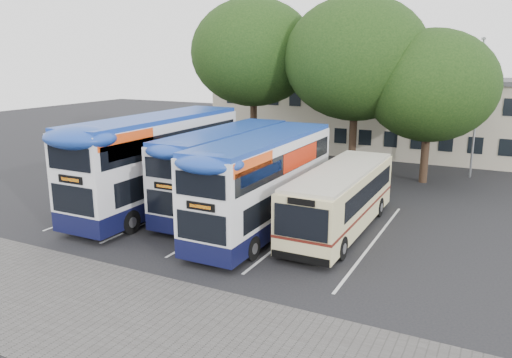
{
  "coord_description": "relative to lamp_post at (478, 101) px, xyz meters",
  "views": [
    {
      "loc": [
        7.93,
        -15.49,
        7.81
      ],
      "look_at": [
        -2.48,
        5.0,
        2.2
      ],
      "focal_mm": 35.0,
      "sensor_mm": 36.0,
      "label": 1
    }
  ],
  "objects": [
    {
      "name": "bus_dd_right",
      "position": [
        -7.71,
        -15.6,
        -2.66
      ],
      "size": [
        2.56,
        10.58,
        4.41
      ],
      "color": "#0E1135",
      "rests_on": "ground"
    },
    {
      "name": "depot_building",
      "position": [
        -6.0,
        7.02,
        -1.93
      ],
      "size": [
        32.4,
        8.4,
        6.2
      ],
      "color": "#C4B39E",
      "rests_on": "ground"
    },
    {
      "name": "bay_lines",
      "position": [
        -9.75,
        -14.97,
        -5.08
      ],
      "size": [
        14.12,
        11.0,
        0.01
      ],
      "color": "silver",
      "rests_on": "ground"
    },
    {
      "name": "ground",
      "position": [
        -6.0,
        -19.97,
        -5.08
      ],
      "size": [
        120.0,
        120.0,
        0.0
      ],
      "primitive_type": "plane",
      "color": "black",
      "rests_on": "ground"
    },
    {
      "name": "bus_single",
      "position": [
        -4.55,
        -14.07,
        -3.43
      ],
      "size": [
        2.5,
        9.81,
        2.92
      ],
      "color": "beige",
      "rests_on": "ground"
    },
    {
      "name": "bus_dd_left",
      "position": [
        -14.18,
        -14.99,
        -2.38
      ],
      "size": [
        2.85,
        11.77,
        4.91
      ],
      "color": "#0E1135",
      "rests_on": "ground"
    },
    {
      "name": "tree_mid",
      "position": [
        -7.29,
        -2.95,
        2.65
      ],
      "size": [
        9.4,
        9.4,
        11.74
      ],
      "color": "black",
      "rests_on": "ground"
    },
    {
      "name": "paving_strip",
      "position": [
        -8.0,
        -24.97,
        -5.08
      ],
      "size": [
        40.0,
        6.0,
        0.01
      ],
      "primitive_type": "cube",
      "color": "#595654",
      "rests_on": "ground"
    },
    {
      "name": "tree_left",
      "position": [
        -14.81,
        -2.91,
        3.06
      ],
      "size": [
        8.92,
        8.92,
        11.94
      ],
      "color": "black",
      "rests_on": "ground"
    },
    {
      "name": "bus_dd_mid",
      "position": [
        -10.87,
        -13.72,
        -2.75
      ],
      "size": [
        2.47,
        10.18,
        4.24
      ],
      "color": "#0E1135",
      "rests_on": "ground"
    },
    {
      "name": "tree_right",
      "position": [
        -2.6,
        -2.83,
        1.04
      ],
      "size": [
        8.12,
        8.12,
        9.58
      ],
      "color": "black",
      "rests_on": "ground"
    },
    {
      "name": "lamp_post",
      "position": [
        0.0,
        0.0,
        0.0
      ],
      "size": [
        0.25,
        1.05,
        9.06
      ],
      "color": "gray",
      "rests_on": "ground"
    }
  ]
}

